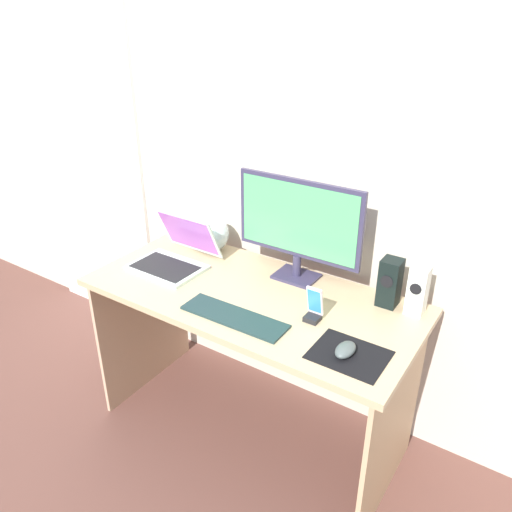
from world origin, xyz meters
TOP-DOWN VIEW (x-y plane):
  - ground_plane at (0.00, 0.00)m, footprint 8.00×8.00m
  - wall_back at (0.00, 0.39)m, footprint 6.00×0.04m
  - door_left at (-1.35, 0.36)m, footprint 0.82×0.02m
  - desk at (0.00, 0.00)m, footprint 1.37×0.63m
  - monitor at (0.09, 0.22)m, footprint 0.56×0.14m
  - speaker_right at (0.60, 0.23)m, footprint 0.07×0.07m
  - speaker_near_monitor at (0.49, 0.23)m, footprint 0.08×0.08m
  - laptop at (-0.42, 0.02)m, footprint 0.32×0.32m
  - fishbowl at (-0.39, 0.23)m, footprint 0.18×0.18m
  - keyboard_external at (0.05, -0.18)m, footprint 0.42×0.13m
  - mousepad at (0.50, -0.15)m, footprint 0.25×0.20m
  - mouse at (0.49, -0.16)m, footprint 0.06×0.10m
  - phone_in_dock at (0.30, -0.03)m, footprint 0.06×0.06m

SIDE VIEW (x-z plane):
  - ground_plane at x=0.00m, z-range 0.00..0.00m
  - desk at x=0.00m, z-range 0.21..0.95m
  - mousepad at x=0.50m, z-range 0.74..0.74m
  - keyboard_external at x=0.05m, z-range 0.74..0.75m
  - mouse at x=0.49m, z-range 0.74..0.78m
  - laptop at x=-0.42m, z-range 0.68..0.89m
  - phone_in_dock at x=0.30m, z-range 0.72..0.86m
  - fishbowl at x=-0.39m, z-range 0.73..0.91m
  - speaker_near_monitor at x=0.49m, z-range 0.74..0.93m
  - speaker_right at x=0.60m, z-range 0.74..0.93m
  - monitor at x=0.09m, z-range 0.77..1.21m
  - door_left at x=-1.35m, z-range 0.00..2.02m
  - wall_back at x=0.00m, z-range 0.00..2.50m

